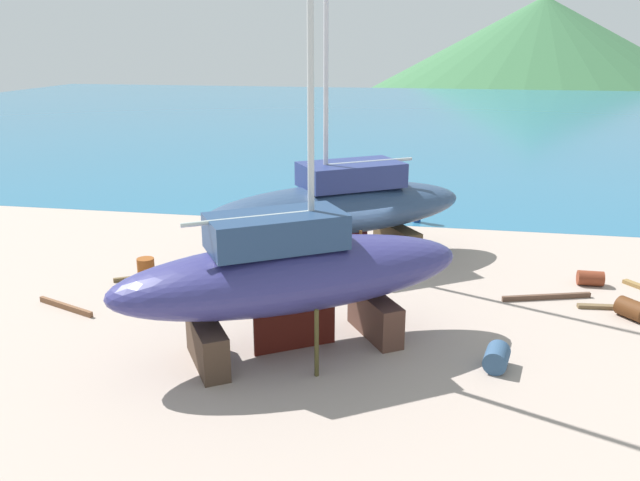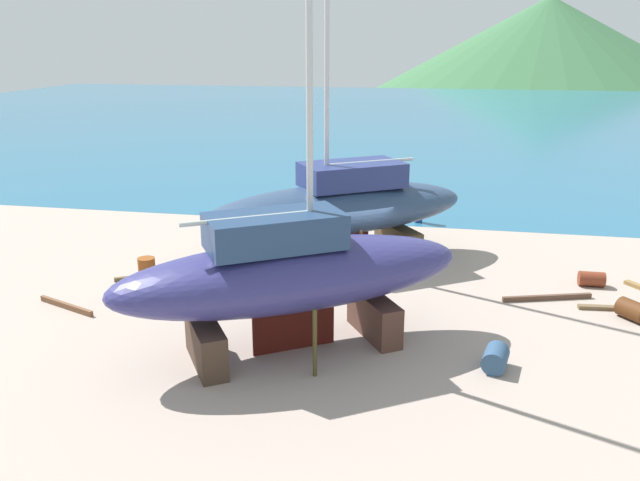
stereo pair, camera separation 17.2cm
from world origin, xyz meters
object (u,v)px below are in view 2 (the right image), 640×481
worker (419,205)px  barrel_tipped_right (592,279)px  sailboat_far_slipway (292,273)px  barrel_tipped_center (633,310)px  barrel_rust_near (147,268)px  sailboat_large_starboard (340,206)px  barrel_blue_faded (495,358)px

worker → barrel_tipped_right: bearing=26.0°
sailboat_far_slipway → barrel_tipped_right: size_ratio=18.76×
worker → barrel_tipped_right: 9.97m
barrel_tipped_center → barrel_rust_near: barrel_rust_near is taller
sailboat_far_slipway → barrel_rust_near: sailboat_far_slipway is taller
worker → barrel_tipped_center: (7.25, -10.35, -0.56)m
worker → barrel_tipped_center: size_ratio=1.80×
sailboat_large_starboard → barrel_tipped_center: (10.09, -3.86, -1.97)m
worker → barrel_tipped_center: 12.65m
barrel_tipped_center → barrel_tipped_right: 2.95m
barrel_tipped_right → worker: bearing=131.2°
barrel_tipped_center → barrel_rust_near: 16.85m
sailboat_large_starboard → barrel_tipped_right: bearing=140.5°
sailboat_large_starboard → barrel_blue_faded: bearing=91.3°
barrel_blue_faded → barrel_tipped_right: barrel_blue_faded is taller
worker → barrel_tipped_right: worker is taller
sailboat_large_starboard → barrel_rust_near: 7.74m
sailboat_large_starboard → barrel_rust_near: bearing=-7.5°
sailboat_large_starboard → barrel_tipped_right: sailboat_large_starboard is taller
barrel_tipped_center → barrel_rust_near: size_ratio=1.17×
barrel_blue_faded → barrel_rust_near: 13.22m
barrel_tipped_center → sailboat_large_starboard: bearing=159.1°
sailboat_far_slipway → barrel_blue_faded: 6.01m
worker → barrel_tipped_right: size_ratio=1.89×
sailboat_large_starboard → barrel_tipped_center: size_ratio=19.42×
barrel_blue_faded → barrel_tipped_right: bearing=61.7°
barrel_tipped_center → barrel_tipped_right: size_ratio=1.05×
sailboat_far_slipway → barrel_tipped_right: bearing=4.0°
barrel_tipped_center → barrel_tipped_right: (-0.69, 2.87, -0.04)m
worker → barrel_rust_near: (-9.59, -9.79, -0.47)m
worker → sailboat_large_starboard: bearing=-38.8°
barrel_tipped_center → sailboat_far_slipway: bearing=-158.1°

